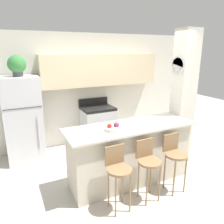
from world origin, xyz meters
The scene contains 11 objects.
ground_plane centered at (0.00, 0.00, 0.00)m, with size 14.00×14.00×0.00m, color beige.
wall_back centered at (0.11, 1.93, 1.47)m, with size 5.60×0.38×2.55m.
pillar_right centered at (1.26, 0.20, 1.28)m, with size 0.38×0.32×2.55m.
counter_bar centered at (0.00, 0.00, 0.51)m, with size 2.14×0.71×1.00m.
refrigerator centered at (-1.51, 1.63, 0.85)m, with size 0.71×0.66×1.70m.
stove_range centered at (0.11, 1.67, 0.46)m, with size 0.72×0.60×1.07m.
bar_stool_left centered at (-0.50, -0.51, 0.61)m, with size 0.34×0.34×0.92m.
bar_stool_mid centered at (0.00, -0.51, 0.61)m, with size 0.34×0.34×0.92m.
bar_stool_right centered at (0.50, -0.51, 0.61)m, with size 0.34×0.34×0.92m.
potted_plant_on_fridge centered at (-1.51, 1.63, 1.91)m, with size 0.33×0.33×0.39m.
fruit_bowl centered at (-0.35, -0.06, 1.04)m, with size 0.25×0.25×0.12m.
Camera 1 is at (-1.73, -2.85, 2.18)m, focal length 35.00 mm.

